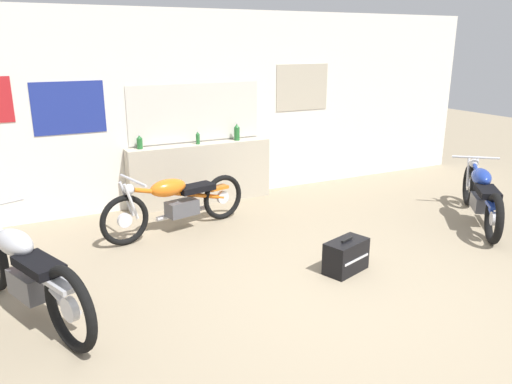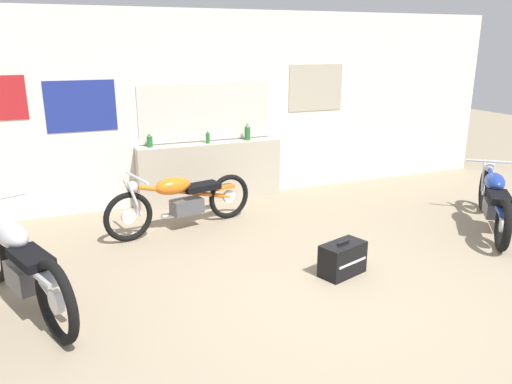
{
  "view_description": "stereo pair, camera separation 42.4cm",
  "coord_description": "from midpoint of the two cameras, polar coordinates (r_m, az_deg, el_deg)",
  "views": [
    {
      "loc": [
        -2.66,
        -3.32,
        2.34
      ],
      "look_at": [
        -0.22,
        1.55,
        0.7
      ],
      "focal_mm": 35.0,
      "sensor_mm": 36.0,
      "label": 1
    },
    {
      "loc": [
        -2.27,
        -3.5,
        2.34
      ],
      "look_at": [
        -0.22,
        1.55,
        0.7
      ],
      "focal_mm": 35.0,
      "sensor_mm": 36.0,
      "label": 2
    }
  ],
  "objects": [
    {
      "name": "motorcycle_orange",
      "position": [
        6.45,
        -10.9,
        -1.05
      ],
      "size": [
        2.02,
        0.74,
        0.79
      ],
      "color": "black",
      "rests_on": "ground_plane"
    },
    {
      "name": "motorcycle_blue",
      "position": [
        7.22,
        22.87,
        -0.27
      ],
      "size": [
        1.42,
        1.73,
        0.78
      ],
      "color": "black",
      "rests_on": "ground_plane"
    },
    {
      "name": "ground_plane",
      "position": [
        4.82,
        8.25,
        -12.5
      ],
      "size": [
        24.0,
        24.0,
        0.0
      ],
      "primitive_type": "plane",
      "color": "gray"
    },
    {
      "name": "motorcycle_silver",
      "position": [
        4.89,
        -27.21,
        -8.09
      ],
      "size": [
        0.98,
        2.11,
        0.91
      ],
      "color": "black",
      "rests_on": "ground_plane"
    },
    {
      "name": "bottle_center",
      "position": [
        7.65,
        -3.8,
        6.82
      ],
      "size": [
        0.09,
        0.09,
        0.28
      ],
      "color": "#23662D",
      "rests_on": "sill_counter"
    },
    {
      "name": "wall_back",
      "position": [
        7.59,
        -7.62,
        9.49
      ],
      "size": [
        10.0,
        0.07,
        2.8
      ],
      "color": "silver",
      "rests_on": "ground_plane"
    },
    {
      "name": "bottle_leftmost",
      "position": [
        7.24,
        -14.81,
        5.5
      ],
      "size": [
        0.08,
        0.08,
        0.21
      ],
      "color": "#23662D",
      "rests_on": "sill_counter"
    },
    {
      "name": "hard_case_black",
      "position": [
        5.36,
        8.01,
        -7.29
      ],
      "size": [
        0.55,
        0.4,
        0.37
      ],
      "color": "black",
      "rests_on": "ground_plane"
    },
    {
      "name": "sill_counter",
      "position": [
        7.55,
        -7.93,
        2.1
      ],
      "size": [
        2.18,
        0.28,
        0.9
      ],
      "color": "#B7AD99",
      "rests_on": "ground_plane"
    },
    {
      "name": "bottle_left_center",
      "position": [
        7.42,
        -8.31,
        6.12
      ],
      "size": [
        0.06,
        0.06,
        0.2
      ],
      "color": "#23662D",
      "rests_on": "sill_counter"
    }
  ]
}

